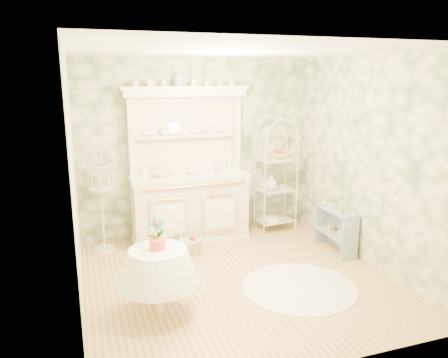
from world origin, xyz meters
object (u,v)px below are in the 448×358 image
object	(u,v)px
side_shelf	(335,231)
floor_basket	(189,245)
round_table	(159,281)
kitchen_dresser	(189,165)
cafe_chair	(170,257)
bakers_rack	(276,177)
birdcage_stand	(102,203)

from	to	relation	value
side_shelf	floor_basket	size ratio (longest dim) A/B	1.90
side_shelf	round_table	world-z (taller)	round_table
round_table	floor_basket	size ratio (longest dim) A/B	1.95
side_shelf	floor_basket	xyz separation A→B (m)	(-1.99, 0.56, -0.18)
kitchen_dresser	side_shelf	size ratio (longest dim) A/B	3.27
cafe_chair	bakers_rack	bearing A→B (deg)	50.56
floor_basket	birdcage_stand	bearing A→B (deg)	156.20
round_table	cafe_chair	size ratio (longest dim) A/B	0.72
bakers_rack	cafe_chair	xyz separation A→B (m)	(-2.08, -1.72, -0.37)
kitchen_dresser	birdcage_stand	bearing A→B (deg)	-176.73
kitchen_dresser	birdcage_stand	xyz separation A→B (m)	(-1.28, -0.07, -0.45)
kitchen_dresser	bakers_rack	world-z (taller)	kitchen_dresser
round_table	birdcage_stand	distance (m)	2.01
birdcage_stand	floor_basket	world-z (taller)	birdcage_stand
floor_basket	cafe_chair	bearing A→B (deg)	-113.38
floor_basket	kitchen_dresser	bearing A→B (deg)	74.04
round_table	birdcage_stand	world-z (taller)	birdcage_stand
side_shelf	kitchen_dresser	bearing A→B (deg)	146.07
bakers_rack	round_table	bearing A→B (deg)	-144.87
kitchen_dresser	floor_basket	world-z (taller)	kitchen_dresser
side_shelf	round_table	distance (m)	2.82
cafe_chair	birdcage_stand	world-z (taller)	birdcage_stand
kitchen_dresser	round_table	size ratio (longest dim) A/B	3.19
round_table	cafe_chair	xyz separation A→B (m)	(0.18, 0.27, 0.14)
bakers_rack	side_shelf	bearing A→B (deg)	-75.71
kitchen_dresser	cafe_chair	xyz separation A→B (m)	(-0.67, -1.74, -0.65)
birdcage_stand	floor_basket	xyz separation A→B (m)	(1.12, -0.49, -0.58)
kitchen_dresser	birdcage_stand	size ratio (longest dim) A/B	1.64
kitchen_dresser	side_shelf	xyz separation A→B (m)	(1.83, -1.13, -0.85)
bakers_rack	side_shelf	world-z (taller)	bakers_rack
side_shelf	cafe_chair	distance (m)	2.58
birdcage_stand	bakers_rack	bearing A→B (deg)	1.28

